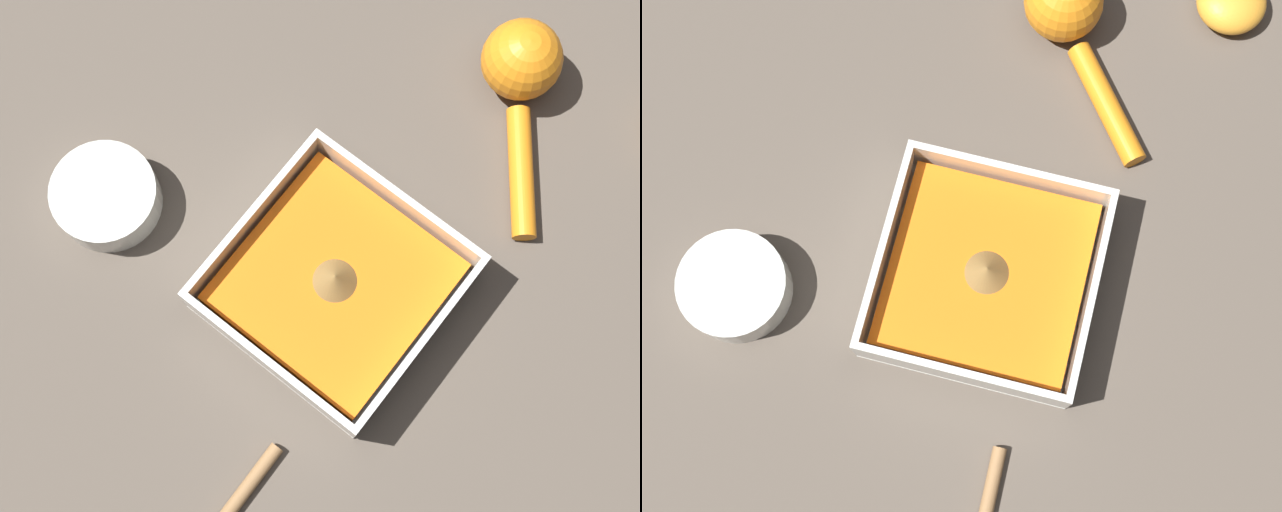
# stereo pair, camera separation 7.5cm
# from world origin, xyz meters

# --- Properties ---
(ground_plane) EXTENTS (4.00, 4.00, 0.00)m
(ground_plane) POSITION_xyz_m (0.00, 0.00, 0.00)
(ground_plane) COLOR brown
(square_dish) EXTENTS (0.18, 0.18, 0.06)m
(square_dish) POSITION_xyz_m (0.01, -0.01, 0.02)
(square_dish) COLOR silver
(square_dish) RESTS_ON ground_plane
(spice_bowl) EXTENTS (0.09, 0.09, 0.03)m
(spice_bowl) POSITION_xyz_m (0.07, -0.21, 0.02)
(spice_bowl) COLOR silver
(spice_bowl) RESTS_ON ground_plane
(lemon_squeezer) EXTENTS (0.17, 0.14, 0.07)m
(lemon_squeezer) POSITION_xyz_m (-0.24, 0.01, 0.03)
(lemon_squeezer) COLOR orange
(lemon_squeezer) RESTS_ON ground_plane
(lemon_half) EXTENTS (0.06, 0.06, 0.04)m
(lemon_half) POSITION_xyz_m (-0.30, 0.15, 0.02)
(lemon_half) COLOR orange
(lemon_half) RESTS_ON ground_plane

